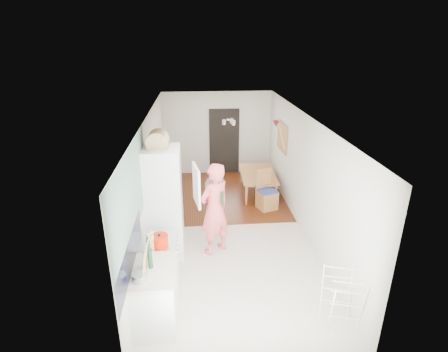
{
  "coord_description": "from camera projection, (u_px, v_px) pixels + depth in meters",
  "views": [
    {
      "loc": [
        -0.64,
        -6.68,
        3.95
      ],
      "look_at": [
        -0.07,
        0.2,
        1.2
      ],
      "focal_mm": 28.0,
      "sensor_mm": 36.0,
      "label": 1
    }
  ],
  "objects": [
    {
      "name": "pinboard_frame",
      "position": [
        282.0,
        137.0,
        8.99
      ],
      "size": [
        0.0,
        0.94,
        0.74
      ],
      "primitive_type": "cube",
      "color": "#A96236",
      "rests_on": "room_shell"
    },
    {
      "name": "room_shell",
      "position": [
        228.0,
        177.0,
        7.23
      ],
      "size": [
        3.2,
        7.0,
        2.5
      ],
      "primitive_type": null,
      "color": "beige",
      "rests_on": "ground"
    },
    {
      "name": "sage_wall_panel",
      "position": [
        132.0,
        193.0,
        5.03
      ],
      "size": [
        0.02,
        3.0,
        1.3
      ],
      "primitive_type": "cube",
      "color": "slate",
      "rests_on": "room_shell"
    },
    {
      "name": "wall_sconce",
      "position": [
        276.0,
        124.0,
        9.52
      ],
      "size": [
        0.18,
        0.18,
        0.16
      ],
      "primitive_type": "cone",
      "color": "maroon",
      "rests_on": "room_shell"
    },
    {
      "name": "bottle_b",
      "position": [
        148.0,
        249.0,
        5.13
      ],
      "size": [
        0.07,
        0.07,
        0.26
      ],
      "primitive_type": "cylinder",
      "rotation": [
        0.0,
        0.0,
        -0.31
      ],
      "color": "#153B1C",
      "rests_on": "worktop"
    },
    {
      "name": "floor",
      "position": [
        228.0,
        230.0,
        7.69
      ],
      "size": [
        3.2,
        7.0,
        0.01
      ],
      "primitive_type": "cube",
      "color": "beige",
      "rests_on": "ground"
    },
    {
      "name": "doorway_recess",
      "position": [
        224.0,
        142.0,
        10.56
      ],
      "size": [
        0.9,
        0.04,
        2.0
      ],
      "primitive_type": "cube",
      "color": "black",
      "rests_on": "room_shell"
    },
    {
      "name": "dining_chair",
      "position": [
        267.0,
        190.0,
        8.45
      ],
      "size": [
        0.53,
        0.53,
        0.99
      ],
      "primitive_type": null,
      "rotation": [
        0.0,
        0.0,
        0.35
      ],
      "color": "#A96236",
      "rests_on": "floor"
    },
    {
      "name": "cooker_top",
      "position": [
        158.0,
        241.0,
        5.59
      ],
      "size": [
        0.6,
        0.6,
        0.04
      ],
      "primitive_type": "cube",
      "color": "silver",
      "rests_on": "room_shell"
    },
    {
      "name": "pinboard",
      "position": [
        283.0,
        137.0,
        9.0
      ],
      "size": [
        0.03,
        0.9,
        0.7
      ],
      "primitive_type": "cube",
      "color": "tan",
      "rests_on": "room_shell"
    },
    {
      "name": "pepper_mill_front",
      "position": [
        149.0,
        244.0,
        5.27
      ],
      "size": [
        0.07,
        0.07,
        0.25
      ],
      "primitive_type": "cylinder",
      "rotation": [
        0.0,
        0.0,
        0.04
      ],
      "color": "tan",
      "rests_on": "worktop"
    },
    {
      "name": "steel_pan",
      "position": [
        140.0,
        277.0,
        4.65
      ],
      "size": [
        0.25,
        0.25,
        0.1
      ],
      "primitive_type": "cylinder",
      "rotation": [
        0.0,
        0.0,
        0.22
      ],
      "color": "silver",
      "rests_on": "worktop"
    },
    {
      "name": "person",
      "position": [
        214.0,
        201.0,
        6.53
      ],
      "size": [
        0.95,
        0.9,
        2.17
      ],
      "primitive_type": "imported",
      "rotation": [
        0.0,
        0.0,
        3.8
      ],
      "color": "#EB5B5C",
      "rests_on": "floor"
    },
    {
      "name": "worktop",
      "position": [
        153.0,
        271.0,
        4.9
      ],
      "size": [
        0.62,
        0.92,
        0.06
      ],
      "primitive_type": "cube",
      "color": "silver",
      "rests_on": "room_shell"
    },
    {
      "name": "pepper_mill_back",
      "position": [
        152.0,
        241.0,
        5.33
      ],
      "size": [
        0.08,
        0.08,
        0.25
      ],
      "primitive_type": "cylinder",
      "rotation": [
        0.0,
        0.0,
        0.14
      ],
      "color": "tan",
      "rests_on": "worktop"
    },
    {
      "name": "bottle_c",
      "position": [
        149.0,
        259.0,
        4.92
      ],
      "size": [
        0.12,
        0.12,
        0.24
      ],
      "primitive_type": "cylinder",
      "rotation": [
        0.0,
        0.0,
        -0.23
      ],
      "color": "silver",
      "rests_on": "worktop"
    },
    {
      "name": "bottle_a",
      "position": [
        150.0,
        259.0,
        4.87
      ],
      "size": [
        0.08,
        0.08,
        0.3
      ],
      "primitive_type": "cylinder",
      "rotation": [
        0.0,
        0.0,
        -0.16
      ],
      "color": "#153B1C",
      "rests_on": "worktop"
    },
    {
      "name": "drying_rack",
      "position": [
        341.0,
        300.0,
        4.99
      ],
      "size": [
        0.56,
        0.52,
        0.9
      ],
      "primitive_type": null,
      "rotation": [
        0.0,
        0.0,
        -0.27
      ],
      "color": "white",
      "rests_on": "floor"
    },
    {
      "name": "base_cabinet",
      "position": [
        155.0,
        297.0,
        5.07
      ],
      "size": [
        0.6,
        0.9,
        0.86
      ],
      "primitive_type": "cube",
      "color": "white",
      "rests_on": "room_shell"
    },
    {
      "name": "held_bottle",
      "position": [
        222.0,
        198.0,
        6.41
      ],
      "size": [
        0.06,
        0.06,
        0.26
      ],
      "primitive_type": "cylinder",
      "color": "#153B1C",
      "rests_on": "person"
    },
    {
      "name": "grey_drape",
      "position": [
        215.0,
        184.0,
        8.76
      ],
      "size": [
        0.5,
        0.5,
        0.19
      ],
      "primitive_type": "cube",
      "rotation": [
        0.0,
        0.0,
        -0.24
      ],
      "color": "slate",
      "rests_on": "stool"
    },
    {
      "name": "fridge_housing",
      "position": [
        164.0,
        203.0,
        6.47
      ],
      "size": [
        0.66,
        0.66,
        2.15
      ],
      "primitive_type": "cube",
      "color": "white",
      "rests_on": "room_shell"
    },
    {
      "name": "range_cooker",
      "position": [
        160.0,
        265.0,
        5.76
      ],
      "size": [
        0.6,
        0.6,
        0.88
      ],
      "primitive_type": "cube",
      "color": "white",
      "rests_on": "room_shell"
    },
    {
      "name": "fridge_interior",
      "position": [
        180.0,
        179.0,
        6.32
      ],
      "size": [
        0.02,
        0.52,
        0.66
      ],
      "primitive_type": "cube",
      "color": "white",
      "rests_on": "room_shell"
    },
    {
      "name": "wood_floor_overlay",
      "position": [
        222.0,
        194.0,
        9.4
      ],
      "size": [
        3.2,
        3.3,
        0.01
      ],
      "primitive_type": "cube",
      "color": "#593117",
      "rests_on": "room_shell"
    },
    {
      "name": "fridge_door",
      "position": [
        196.0,
        185.0,
        6.07
      ],
      "size": [
        0.14,
        0.56,
        0.7
      ],
      "primitive_type": "cube",
      "rotation": [
        0.0,
        0.0,
        -1.4
      ],
      "color": "white",
      "rests_on": "room_shell"
    },
    {
      "name": "red_casserole",
      "position": [
        159.0,
        240.0,
        5.44
      ],
      "size": [
        0.3,
        0.3,
        0.16
      ],
      "primitive_type": "cylinder",
      "rotation": [
        0.0,
        0.0,
        -0.09
      ],
      "color": "red",
      "rests_on": "cooker_top"
    },
    {
      "name": "stool",
      "position": [
        214.0,
        195.0,
        8.88
      ],
      "size": [
        0.35,
        0.35,
        0.41
      ],
      "primitive_type": null,
      "rotation": [
        0.0,
        0.0,
        -0.12
      ],
      "color": "#A96236",
      "rests_on": "floor"
    },
    {
      "name": "bread_bin",
      "position": [
        158.0,
        141.0,
        6.09
      ],
      "size": [
        0.47,
        0.45,
        0.21
      ],
      "primitive_type": null,
      "rotation": [
        0.0,
        0.0,
        -0.21
      ],
      "color": "tan",
      "rests_on": "fridge_housing"
    },
    {
      "name": "tile_splashback",
      "position": [
        131.0,
        256.0,
        4.78
      ],
      "size": [
        0.02,
        1.9,
        0.5
      ],
      "primitive_type": "cube",
      "color": "black",
      "rests_on": "room_shell"
    },
    {
      "name": "chopping_boards",
      "position": [
        145.0,
        260.0,
        4.73
      ],
      "size": [
        0.11,
        0.31,
        0.42
      ],
      "primitive_type": null,
      "rotation": [
        0.0,
        0.0,
        -0.21
      ],
      "color": "tan",
      "rests_on": "worktop"
    },
    {
      "name": "dining_table",
      "position": [
        259.0,
        184.0,
        9.43
      ],
      "size": [
        0.83,
        1.41,
        0.48
      ],
      "primitive_type": "imported",
      "rotation": [
        0.0,
        0.0,
        1.52
      ],
      "color": "#A96236",
      "rests_on": "floor"
    }
  ]
}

